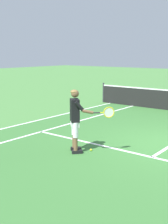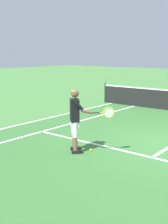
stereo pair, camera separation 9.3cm
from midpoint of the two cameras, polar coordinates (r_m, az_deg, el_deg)
The scene contains 6 objects.
court_inner_surface at distance 8.82m, azimuth 15.90°, elevation -6.73°, with size 10.98×11.30×0.00m, color #387033.
line_service at distance 7.99m, azimuth 13.19°, elevation -8.46°, with size 8.23×0.10×0.01m, color white.
line_singles_left at distance 11.00m, azimuth -4.21°, elevation -2.74°, with size 0.10×10.90×0.01m, color white.
line_doubles_left at distance 11.95m, azimuth -9.04°, elevation -1.71°, with size 0.10×10.90×0.01m, color white.
tennis_player at distance 7.95m, azimuth -1.26°, elevation -0.88°, with size 1.15×0.77×1.71m.
tennis_ball_near_feet at distance 8.28m, azimuth 1.65°, elevation -7.26°, with size 0.07×0.07×0.07m, color #CCE02D.
Camera 2 is at (3.22, -8.25, 2.67)m, focal length 47.80 mm.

